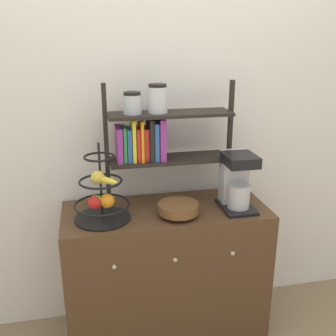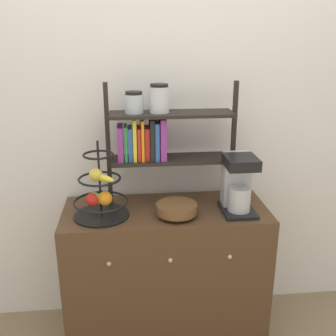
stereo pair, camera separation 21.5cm
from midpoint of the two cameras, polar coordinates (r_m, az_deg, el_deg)
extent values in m
cube|color=silver|center=(2.37, -4.38, 7.23)|extent=(7.00, 0.05, 2.60)
cube|color=#4C331E|center=(2.44, -2.92, -14.93)|extent=(1.16, 0.48, 0.83)
sphere|color=#B2AD8C|center=(2.09, -10.84, -14.01)|extent=(0.02, 0.02, 0.02)
sphere|color=#B2AD8C|center=(2.11, -1.94, -13.28)|extent=(0.02, 0.02, 0.02)
sphere|color=#B2AD8C|center=(2.18, 6.54, -12.28)|extent=(0.02, 0.02, 0.02)
cube|color=black|center=(2.26, 7.23, -5.69)|extent=(0.18, 0.24, 0.02)
cube|color=#B7B7BC|center=(2.26, 6.86, -1.27)|extent=(0.15, 0.10, 0.31)
cylinder|color=#B7B7BC|center=(2.21, 7.50, -4.10)|extent=(0.12, 0.12, 0.14)
cube|color=black|center=(2.15, 7.64, 1.13)|extent=(0.17, 0.19, 0.06)
cylinder|color=black|center=(2.17, -12.30, -7.18)|extent=(0.30, 0.30, 0.01)
cylinder|color=black|center=(2.09, -12.69, -1.93)|extent=(0.01, 0.01, 0.41)
torus|color=black|center=(2.14, -12.44, -5.26)|extent=(0.30, 0.30, 0.01)
torus|color=black|center=(2.09, -12.69, -1.93)|extent=(0.23, 0.23, 0.01)
torus|color=black|center=(2.05, -12.95, 1.54)|extent=(0.16, 0.16, 0.01)
sphere|color=red|center=(2.08, -13.52, -4.96)|extent=(0.07, 0.07, 0.07)
sphere|color=#6BAD33|center=(2.09, -13.39, -4.89)|extent=(0.07, 0.07, 0.07)
sphere|color=orange|center=(2.08, -11.77, -4.76)|extent=(0.08, 0.08, 0.08)
ellipsoid|color=yellow|center=(2.03, -12.16, -1.81)|extent=(0.14, 0.13, 0.04)
sphere|color=gold|center=(2.04, -13.18, -1.40)|extent=(0.07, 0.07, 0.07)
cylinder|color=brown|center=(2.16, -1.36, -6.74)|extent=(0.12, 0.12, 0.02)
cylinder|color=brown|center=(2.14, -1.37, -5.87)|extent=(0.22, 0.22, 0.05)
cube|color=black|center=(2.19, -11.72, 2.77)|extent=(0.02, 0.02, 0.70)
cube|color=black|center=(2.30, 6.26, 3.81)|extent=(0.02, 0.02, 0.70)
cube|color=black|center=(2.24, -2.48, 1.26)|extent=(0.68, 0.20, 0.02)
cube|color=black|center=(2.17, -2.58, 7.82)|extent=(0.68, 0.20, 0.02)
cube|color=#8C338C|center=(2.18, -9.96, 3.42)|extent=(0.03, 0.16, 0.19)
cube|color=#2D8C47|center=(2.18, -9.20, 3.47)|extent=(0.02, 0.13, 0.19)
cube|color=#2D599E|center=(2.19, -8.55, 3.39)|extent=(0.02, 0.13, 0.18)
cube|color=yellow|center=(2.18, -7.93, 4.05)|extent=(0.02, 0.14, 0.23)
cube|color=red|center=(2.19, -7.28, 3.45)|extent=(0.02, 0.13, 0.18)
cube|color=orange|center=(2.18, -6.79, 4.08)|extent=(0.02, 0.16, 0.23)
cube|color=red|center=(2.19, -6.12, 3.52)|extent=(0.03, 0.12, 0.18)
cube|color=black|center=(2.19, -5.42, 4.20)|extent=(0.02, 0.16, 0.23)
cube|color=#2D599E|center=(2.19, -4.73, 3.98)|extent=(0.02, 0.16, 0.21)
cube|color=#8C338C|center=(2.20, -3.86, 4.29)|extent=(0.03, 0.16, 0.23)
cylinder|color=silver|center=(2.14, -8.10, 9.10)|extent=(0.10, 0.10, 0.10)
cylinder|color=black|center=(2.13, -8.17, 10.65)|extent=(0.09, 0.09, 0.02)
cylinder|color=silver|center=(2.15, -4.43, 9.79)|extent=(0.11, 0.11, 0.14)
cylinder|color=black|center=(2.14, -4.49, 11.85)|extent=(0.10, 0.10, 0.02)
camera|label=1|loc=(0.11, -92.86, -0.96)|focal=42.00mm
camera|label=2|loc=(0.11, 87.14, 0.96)|focal=42.00mm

